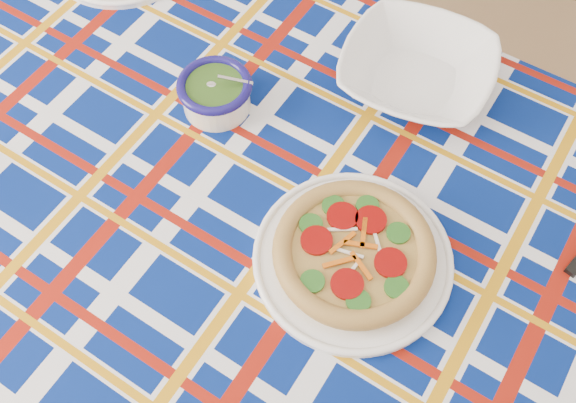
% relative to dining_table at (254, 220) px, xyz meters
% --- Properties ---
extents(dining_table, '(2.09, 1.76, 0.84)m').
position_rel_dining_table_xyz_m(dining_table, '(0.00, 0.00, 0.00)').
color(dining_table, brown).
rests_on(dining_table, floor).
extents(tablecloth, '(2.14, 1.80, 0.12)m').
position_rel_dining_table_xyz_m(tablecloth, '(0.00, 0.00, 0.03)').
color(tablecloth, navy).
rests_on(tablecloth, dining_table).
extents(main_focaccia_plate, '(0.45, 0.45, 0.07)m').
position_rel_dining_table_xyz_m(main_focaccia_plate, '(0.19, -0.10, 0.12)').
color(main_focaccia_plate, '#AA823C').
rests_on(main_focaccia_plate, tablecloth).
extents(pesto_bowl, '(0.19, 0.19, 0.09)m').
position_rel_dining_table_xyz_m(pesto_bowl, '(-0.10, 0.20, 0.13)').
color(pesto_bowl, '#1F3E11').
rests_on(pesto_bowl, tablecloth).
extents(serving_bowl, '(0.37, 0.37, 0.07)m').
position_rel_dining_table_xyz_m(serving_bowl, '(0.28, 0.31, 0.12)').
color(serving_bowl, white).
rests_on(serving_bowl, tablecloth).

